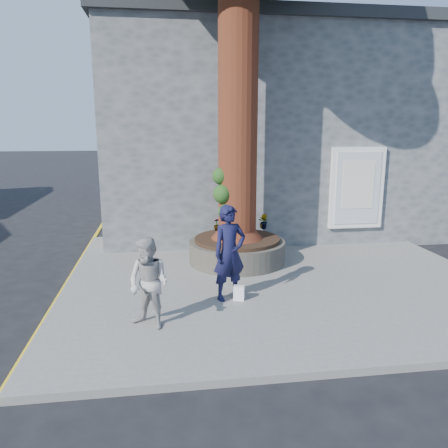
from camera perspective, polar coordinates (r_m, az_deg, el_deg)
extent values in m
plane|color=black|center=(8.72, -1.29, -9.79)|extent=(120.00, 120.00, 0.00)
cube|color=slate|center=(9.89, 6.72, -6.77)|extent=(9.00, 8.00, 0.12)
cube|color=yellow|center=(9.82, -20.17, -7.96)|extent=(0.10, 30.00, 0.01)
cube|color=#535658|center=(15.61, 4.70, 11.30)|extent=(10.00, 8.00, 6.00)
cube|color=black|center=(15.86, 4.92, 22.75)|extent=(10.30, 8.30, 0.30)
cube|color=white|center=(12.44, 16.95, 4.51)|extent=(1.50, 0.12, 2.20)
cube|color=silver|center=(12.38, 17.07, 4.47)|extent=(1.25, 0.04, 1.95)
cube|color=silver|center=(12.35, 17.14, 4.92)|extent=(0.90, 0.02, 1.30)
cylinder|color=black|center=(10.58, 1.70, -3.59)|extent=(2.30, 2.30, 0.52)
cylinder|color=black|center=(10.50, 1.71, -2.01)|extent=(2.04, 2.04, 0.08)
cylinder|color=#491612|center=(10.24, 1.86, 19.00)|extent=(0.90, 0.90, 7.50)
cone|color=#491612|center=(10.41, 1.73, 0.07)|extent=(1.24, 1.24, 0.70)
sphere|color=#1D3A13|center=(10.02, -0.19, 3.95)|extent=(0.44, 0.44, 0.44)
sphere|color=#1D3A13|center=(10.00, 0.23, 1.61)|extent=(0.36, 0.36, 0.36)
sphere|color=#1D3A13|center=(10.09, -0.41, 6.30)|extent=(0.40, 0.40, 0.40)
imported|color=black|center=(8.15, 0.72, -3.79)|extent=(0.76, 0.63, 1.80)
imported|color=#ADA8A5|center=(7.14, -9.82, -7.66)|extent=(0.92, 0.88, 1.49)
cube|color=white|center=(8.32, 1.96, -8.98)|extent=(0.22, 0.17, 0.28)
imported|color=gray|center=(10.49, 2.52, -0.92)|extent=(0.20, 0.18, 0.32)
imported|color=gray|center=(11.43, 5.19, 0.34)|extent=(0.24, 0.25, 0.39)
imported|color=gray|center=(11.22, -0.92, -0.04)|extent=(0.22, 0.22, 0.31)
imported|color=gray|center=(11.43, 5.19, 0.16)|extent=(0.33, 0.35, 0.32)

